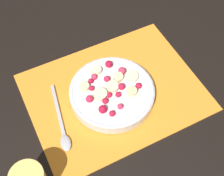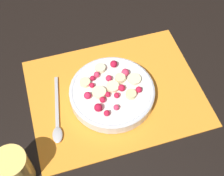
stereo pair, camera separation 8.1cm
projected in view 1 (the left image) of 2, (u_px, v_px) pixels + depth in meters
ground_plane at (114, 92)px, 0.88m from camera, size 3.00×3.00×0.00m
placemat at (114, 92)px, 0.88m from camera, size 0.48×0.37×0.01m
fruit_bowl at (112, 92)px, 0.85m from camera, size 0.23×0.23×0.06m
spoon at (63, 130)px, 0.81m from camera, size 0.05×0.21×0.01m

